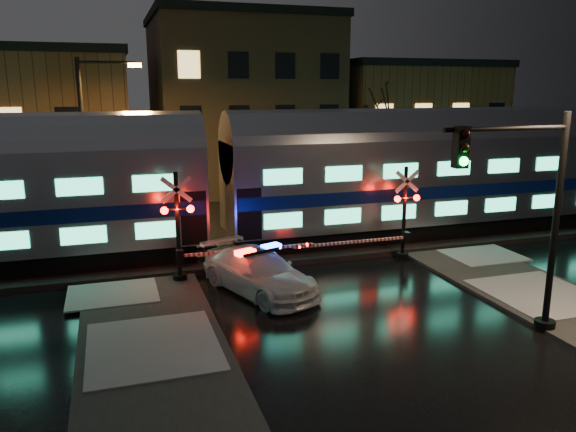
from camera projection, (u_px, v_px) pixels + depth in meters
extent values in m
plane|color=black|center=(332.00, 289.00, 20.11)|extent=(120.00, 120.00, 0.00)
cube|color=black|center=(289.00, 249.00, 24.72)|extent=(90.00, 4.20, 0.24)
cube|color=#2D2D2D|center=(164.00, 406.00, 12.59)|extent=(4.00, 20.00, 0.12)
cube|color=brown|center=(13.00, 129.00, 35.67)|extent=(14.00, 10.00, 9.00)
cube|color=brown|center=(241.00, 106.00, 40.31)|extent=(12.00, 11.00, 11.50)
cube|color=brown|center=(404.00, 124.00, 44.05)|extent=(12.00, 10.00, 8.50)
cube|color=black|center=(478.00, 222.00, 27.51)|extent=(24.00, 2.40, 0.80)
cube|color=#B7BAC1|center=(482.00, 175.00, 26.99)|extent=(25.00, 3.05, 3.80)
cube|color=navy|center=(481.00, 183.00, 27.08)|extent=(24.75, 3.09, 0.55)
cube|color=#3CE5AB|center=(501.00, 205.00, 25.81)|extent=(21.00, 0.05, 0.62)
cube|color=#3CE5AB|center=(504.00, 166.00, 25.41)|extent=(21.00, 0.05, 0.62)
cylinder|color=#B7BAC1|center=(485.00, 140.00, 26.62)|extent=(25.00, 3.05, 3.05)
imported|color=white|center=(259.00, 272.00, 19.64)|extent=(3.77, 5.50, 1.48)
cube|color=black|center=(258.00, 251.00, 19.47)|extent=(1.58, 0.92, 0.10)
cube|color=#FF0C05|center=(245.00, 252.00, 19.12)|extent=(0.76, 0.57, 0.17)
cube|color=#1426FF|center=(271.00, 247.00, 19.80)|extent=(0.76, 0.57, 0.17)
cylinder|color=black|center=(402.00, 256.00, 23.54)|extent=(0.49, 0.49, 0.29)
cylinder|color=black|center=(404.00, 214.00, 23.13)|extent=(0.16, 0.16, 3.92)
sphere|color=#FF0C05|center=(397.00, 199.00, 22.68)|extent=(0.26, 0.26, 0.26)
sphere|color=#FF0C05|center=(417.00, 198.00, 22.94)|extent=(0.26, 0.26, 0.26)
cube|color=white|center=(352.00, 242.00, 22.38)|extent=(4.90, 0.10, 0.10)
cube|color=black|center=(406.00, 237.00, 23.11)|extent=(0.25, 0.30, 0.45)
cylinder|color=black|center=(180.00, 278.00, 20.79)|extent=(0.52, 0.52, 0.31)
cylinder|color=black|center=(178.00, 228.00, 20.36)|extent=(0.17, 0.17, 4.13)
sphere|color=#FF0C05|center=(164.00, 211.00, 19.90)|extent=(0.27, 0.27, 0.27)
sphere|color=#FF0C05|center=(191.00, 209.00, 20.17)|extent=(0.27, 0.27, 0.27)
cube|color=white|center=(249.00, 250.00, 21.11)|extent=(5.16, 0.10, 0.10)
cube|color=black|center=(180.00, 256.00, 20.35)|extent=(0.25, 0.30, 0.45)
cylinder|color=black|center=(545.00, 325.00, 16.63)|extent=(0.60, 0.60, 0.32)
cylinder|color=black|center=(555.00, 226.00, 15.96)|extent=(0.19, 0.19, 6.41)
cylinder|color=black|center=(507.00, 129.00, 14.77)|extent=(3.85, 0.13, 0.13)
cube|color=black|center=(461.00, 147.00, 14.28)|extent=(0.34, 0.30, 1.07)
sphere|color=#0CFF3F|center=(464.00, 161.00, 14.20)|extent=(0.24, 0.24, 0.24)
cylinder|color=black|center=(85.00, 154.00, 25.06)|extent=(0.21, 0.21, 8.34)
cylinder|color=black|center=(107.00, 62.00, 24.55)|extent=(2.50, 0.13, 0.13)
cube|color=orange|center=(135.00, 65.00, 24.91)|extent=(0.57, 0.29, 0.19)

